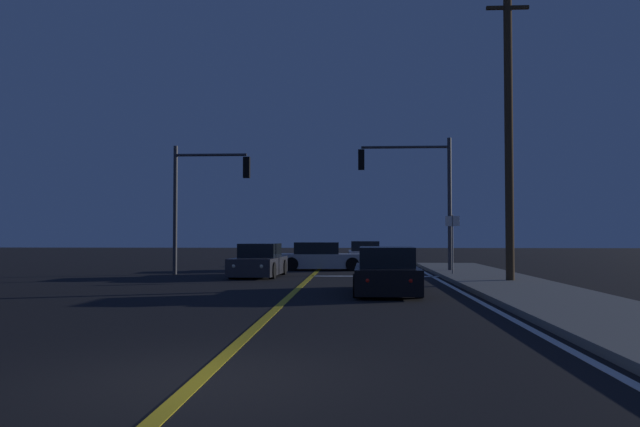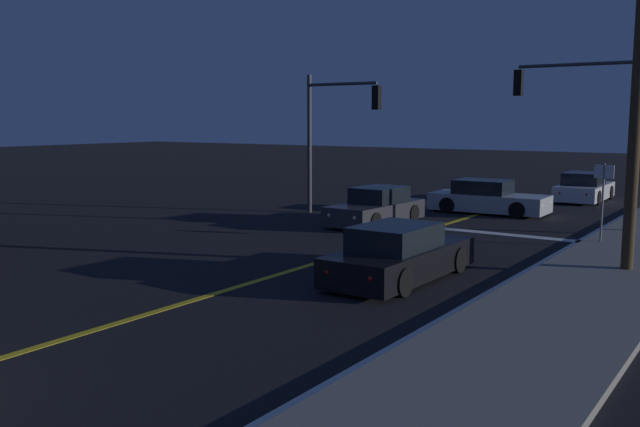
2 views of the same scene
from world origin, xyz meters
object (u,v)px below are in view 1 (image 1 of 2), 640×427
car_lead_oncoming_white (365,254)px  traffic_signal_near_right (417,183)px  utility_pole_right (509,119)px  street_sign_corner (453,235)px  traffic_signal_far_left (202,189)px  car_far_approaching_charcoal (259,262)px  car_following_oncoming_black (386,273)px  car_distant_tail_silver (321,258)px

car_lead_oncoming_white → traffic_signal_near_right: bearing=-77.3°
utility_pole_right → street_sign_corner: size_ratio=4.38×
car_lead_oncoming_white → traffic_signal_far_left: (-7.10, -10.51, 3.08)m
car_far_approaching_charcoal → car_following_oncoming_black: size_ratio=0.93×
car_lead_oncoming_white → car_far_approaching_charcoal: same height
car_lead_oncoming_white → traffic_signal_near_right: 9.97m
car_lead_oncoming_white → traffic_signal_near_right: traffic_signal_near_right is taller
traffic_signal_far_left → car_following_oncoming_black: bearing=-49.1°
car_following_oncoming_black → utility_pole_right: 7.62m
car_distant_tail_silver → street_sign_corner: (5.53, -5.31, 1.09)m
car_distant_tail_silver → traffic_signal_far_left: 6.98m
car_far_approaching_charcoal → car_distant_tail_silver: (2.26, 5.14, 0.00)m
car_lead_oncoming_white → traffic_signal_far_left: size_ratio=0.81×
traffic_signal_far_left → car_distant_tail_silver: bearing=38.5°
traffic_signal_far_left → street_sign_corner: 10.71m
car_lead_oncoming_white → car_following_oncoming_black: same height
car_far_approaching_charcoal → traffic_signal_near_right: bearing=-155.7°
car_lead_oncoming_white → traffic_signal_near_right: (2.19, -9.11, 3.43)m
utility_pole_right → car_distant_tail_silver: bearing=127.8°
car_following_oncoming_black → utility_pole_right: utility_pole_right is taller
car_following_oncoming_black → utility_pole_right: (4.37, 3.60, 5.10)m
car_distant_tail_silver → street_sign_corner: size_ratio=1.88×
car_distant_tail_silver → traffic_signal_far_left: traffic_signal_far_left is taller
car_distant_tail_silver → traffic_signal_far_left: size_ratio=0.85×
car_far_approaching_charcoal → traffic_signal_far_left: bearing=-22.3°
car_distant_tail_silver → street_sign_corner: street_sign_corner is taller
car_distant_tail_silver → car_following_oncoming_black: (2.55, -12.53, -0.00)m
car_far_approaching_charcoal → car_following_oncoming_black: same height
car_following_oncoming_black → traffic_signal_far_left: traffic_signal_far_left is taller
car_lead_oncoming_white → traffic_signal_far_left: 13.05m
car_lead_oncoming_white → street_sign_corner: 12.41m
traffic_signal_near_right → traffic_signal_far_left: (-9.29, -1.40, -0.35)m
car_following_oncoming_black → car_far_approaching_charcoal: bearing=124.0°
street_sign_corner → car_lead_oncoming_white: bearing=105.6°
car_far_approaching_charcoal → car_distant_tail_silver: bearing=-111.1°
traffic_signal_far_left → utility_pole_right: 13.01m
car_far_approaching_charcoal → car_distant_tail_silver: size_ratio=0.94×
car_following_oncoming_black → street_sign_corner: bearing=68.5°
car_distant_tail_silver → traffic_signal_near_right: 6.10m
car_lead_oncoming_white → street_sign_corner: (3.33, -11.91, 1.09)m
car_distant_tail_silver → traffic_signal_far_left: bearing=-52.7°
car_far_approaching_charcoal → traffic_signal_near_right: 7.93m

